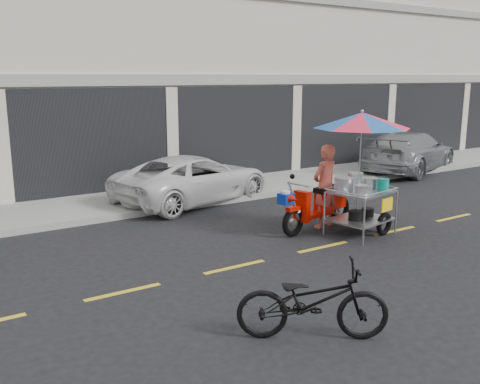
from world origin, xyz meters
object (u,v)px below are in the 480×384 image
white_pickup (194,179)px  food_vendor_rig (347,156)px  silver_pickup (409,151)px  near_bicycle (312,301)px

white_pickup → food_vendor_rig: size_ratio=1.56×
food_vendor_rig → white_pickup: bearing=98.1°
food_vendor_rig → silver_pickup: bearing=20.4°
silver_pickup → near_bicycle: size_ratio=2.56×
near_bicycle → silver_pickup: bearing=-21.0°
silver_pickup → near_bicycle: bearing=105.5°
silver_pickup → near_bicycle: (-10.55, -7.35, -0.20)m
white_pickup → near_bicycle: white_pickup is taller
white_pickup → silver_pickup: (8.27, 0.00, 0.09)m
silver_pickup → near_bicycle: 12.87m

